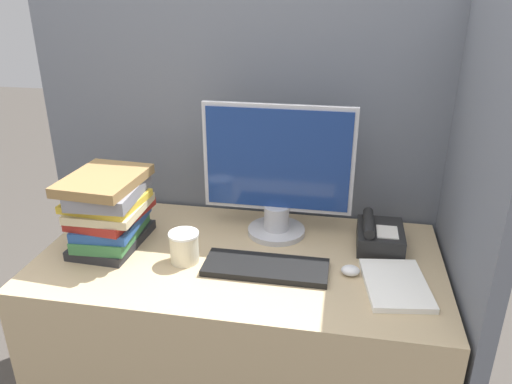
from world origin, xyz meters
TOP-DOWN VIEW (x-y plane):
  - cubicle_panel_rear at (0.00, 0.73)m, footprint 1.73×0.04m
  - cubicle_panel_right at (0.70, 0.38)m, footprint 0.04×0.75m
  - desk at (0.00, 0.35)m, footprint 1.33×0.69m
  - monitor at (0.10, 0.53)m, footprint 0.52×0.21m
  - keyboard at (0.10, 0.27)m, footprint 0.39×0.15m
  - mouse at (0.36, 0.29)m, footprint 0.06×0.05m
  - coffee_cup at (-0.17, 0.28)m, footprint 0.10×0.10m
  - book_stack at (-0.44, 0.34)m, footprint 0.25×0.31m
  - desk_telephone at (0.46, 0.50)m, footprint 0.16×0.20m
  - paper_pile at (0.50, 0.25)m, footprint 0.22×0.29m

SIDE VIEW (x-z plane):
  - desk at x=0.00m, z-range 0.00..0.75m
  - paper_pile at x=0.50m, z-range 0.75..0.76m
  - keyboard at x=0.10m, z-range 0.75..0.77m
  - mouse at x=0.36m, z-range 0.75..0.78m
  - desk_telephone at x=0.46m, z-range 0.73..0.84m
  - coffee_cup at x=-0.17m, z-range 0.75..0.85m
  - cubicle_panel_rear at x=0.00m, z-range 0.00..1.64m
  - cubicle_panel_right at x=0.70m, z-range 0.00..1.64m
  - book_stack at x=-0.44m, z-range 0.75..1.01m
  - monitor at x=0.10m, z-range 0.73..1.20m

